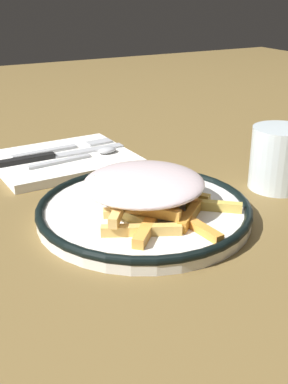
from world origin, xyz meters
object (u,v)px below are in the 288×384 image
(plate, at_px, (144,210))
(water_glass, at_px, (281,159))
(knife, at_px, (52,156))
(spoon, at_px, (89,154))
(napkin, at_px, (63,160))
(fries_heap, at_px, (149,188))
(fork, at_px, (64,148))

(plate, bearing_deg, water_glass, 88.96)
(knife, bearing_deg, spoon, 66.36)
(plate, relative_size, napkin, 1.25)
(fries_heap, relative_size, knife, 1.04)
(plate, relative_size, fries_heap, 1.20)
(fries_heap, bearing_deg, water_glass, 90.87)
(fries_heap, xyz_separation_m, fork, (-0.27, -0.01, -0.03))
(water_glass, bearing_deg, napkin, -135.78)
(spoon, bearing_deg, napkin, -124.75)
(napkin, height_order, knife, knife)
(spoon, height_order, water_glass, water_glass)
(plate, height_order, fries_heap, fries_heap)
(fork, height_order, knife, knife)
(fries_heap, distance_m, napkin, 0.25)
(plate, relative_size, knife, 1.25)
(fork, relative_size, water_glass, 2.03)
(plate, bearing_deg, spoon, 176.27)
(fork, bearing_deg, plate, 1.87)
(water_glass, bearing_deg, plate, -91.04)
(fork, height_order, spoon, spoon)
(plate, bearing_deg, fries_heap, 24.59)
(plate, height_order, fork, plate)
(napkin, relative_size, fork, 1.19)
(plate, distance_m, napkin, 0.24)
(water_glass, bearing_deg, fork, -140.53)
(napkin, height_order, spoon, spoon)
(knife, height_order, water_glass, water_glass)
(fork, bearing_deg, water_glass, 39.47)
(plate, bearing_deg, napkin, -174.96)
(knife, distance_m, water_glass, 0.35)
(spoon, bearing_deg, fries_heap, -2.76)
(fries_heap, height_order, napkin, fries_heap)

